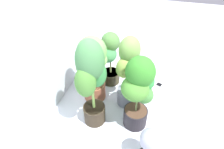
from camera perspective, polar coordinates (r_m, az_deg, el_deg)
ground_plane at (r=2.24m, az=6.64°, el=-8.75°), size 8.00×8.00×0.00m
mylar_back_wall at (r=1.95m, az=-17.85°, el=17.66°), size 3.20×0.01×2.00m
potted_plant_front_left at (r=1.72m, az=8.00°, el=-4.43°), size 0.45×0.38×0.81m
potted_plant_back_left at (r=1.68m, az=-6.20°, el=-1.36°), size 0.38×0.34×0.95m
potted_plant_back_right at (r=2.27m, az=-0.75°, el=5.34°), size 0.38×0.33×0.70m
potted_plant_center at (r=1.93m, az=4.88°, el=1.67°), size 0.37×0.25×0.84m
potted_plant_back_center at (r=2.01m, az=-5.90°, el=3.08°), size 0.46×0.40×0.79m
hygrometer_box at (r=2.51m, az=13.90°, el=-3.14°), size 0.10×0.10×0.03m
floor_fan at (r=1.67m, az=11.62°, el=-19.13°), size 0.27×0.27×0.37m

